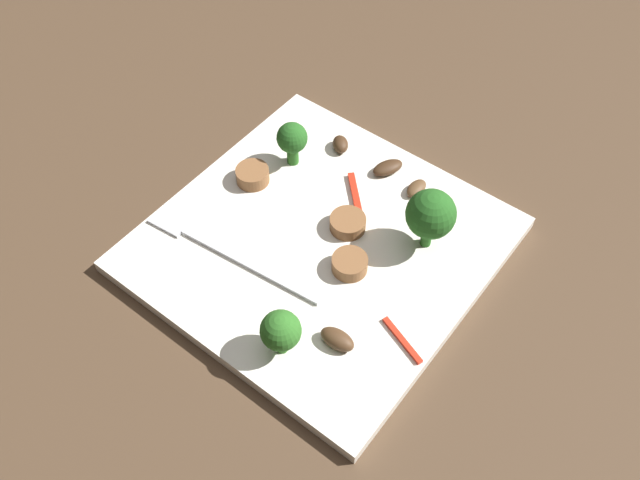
# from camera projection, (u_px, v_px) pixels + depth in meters

# --- Properties ---
(ground_plane) EXTENTS (1.40, 1.40, 0.00)m
(ground_plane) POSITION_uv_depth(u_px,v_px,m) (320.00, 249.00, 0.63)
(ground_plane) COLOR #4C3826
(plate) EXTENTS (0.28, 0.28, 0.01)m
(plate) POSITION_uv_depth(u_px,v_px,m) (320.00, 244.00, 0.62)
(plate) COLOR white
(plate) RESTS_ON ground_plane
(fork) EXTENTS (0.18, 0.03, 0.00)m
(fork) POSITION_uv_depth(u_px,v_px,m) (220.00, 250.00, 0.61)
(fork) COLOR silver
(fork) RESTS_ON plate
(broccoli_floret_0) EXTENTS (0.04, 0.04, 0.06)m
(broccoli_floret_0) POSITION_uv_depth(u_px,v_px,m) (431.00, 215.00, 0.58)
(broccoli_floret_0) COLOR #296420
(broccoli_floret_0) RESTS_ON plate
(broccoli_floret_1) EXTENTS (0.03, 0.03, 0.05)m
(broccoli_floret_1) POSITION_uv_depth(u_px,v_px,m) (292.00, 139.00, 0.65)
(broccoli_floret_1) COLOR #296420
(broccoli_floret_1) RESTS_ON plate
(broccoli_floret_2) EXTENTS (0.03, 0.03, 0.05)m
(broccoli_floret_2) POSITION_uv_depth(u_px,v_px,m) (281.00, 331.00, 0.53)
(broccoli_floret_2) COLOR #347525
(broccoli_floret_2) RESTS_ON plate
(sausage_slice_0) EXTENTS (0.05, 0.05, 0.01)m
(sausage_slice_0) POSITION_uv_depth(u_px,v_px,m) (348.00, 223.00, 0.62)
(sausage_slice_0) COLOR brown
(sausage_slice_0) RESTS_ON plate
(sausage_slice_1) EXTENTS (0.04, 0.04, 0.01)m
(sausage_slice_1) POSITION_uv_depth(u_px,v_px,m) (253.00, 175.00, 0.65)
(sausage_slice_1) COLOR brown
(sausage_slice_1) RESTS_ON plate
(sausage_slice_2) EXTENTS (0.04, 0.04, 0.01)m
(sausage_slice_2) POSITION_uv_depth(u_px,v_px,m) (350.00, 264.00, 0.59)
(sausage_slice_2) COLOR brown
(sausage_slice_2) RESTS_ON plate
(mushroom_0) EXTENTS (0.03, 0.04, 0.01)m
(mushroom_0) POSITION_uv_depth(u_px,v_px,m) (385.00, 166.00, 0.66)
(mushroom_0) COLOR #422B19
(mushroom_0) RESTS_ON plate
(mushroom_1) EXTENTS (0.02, 0.02, 0.01)m
(mushroom_1) POSITION_uv_depth(u_px,v_px,m) (416.00, 188.00, 0.65)
(mushroom_1) COLOR brown
(mushroom_1) RESTS_ON plate
(mushroom_2) EXTENTS (0.03, 0.03, 0.01)m
(mushroom_2) POSITION_uv_depth(u_px,v_px,m) (340.00, 144.00, 0.68)
(mushroom_2) COLOR #422B19
(mushroom_2) RESTS_ON plate
(mushroom_3) EXTENTS (0.03, 0.02, 0.01)m
(mushroom_3) POSITION_uv_depth(u_px,v_px,m) (337.00, 339.00, 0.55)
(mushroom_3) COLOR #4C331E
(mushroom_3) RESTS_ON plate
(pepper_strip_0) EXTENTS (0.04, 0.04, 0.00)m
(pepper_strip_0) POSITION_uv_depth(u_px,v_px,m) (355.00, 195.00, 0.65)
(pepper_strip_0) COLOR red
(pepper_strip_0) RESTS_ON plate
(pepper_strip_1) EXTENTS (0.05, 0.02, 0.00)m
(pepper_strip_1) POSITION_uv_depth(u_px,v_px,m) (402.00, 340.00, 0.55)
(pepper_strip_1) COLOR red
(pepper_strip_1) RESTS_ON plate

